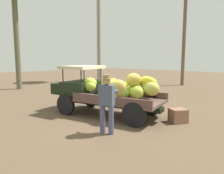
# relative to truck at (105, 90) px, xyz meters

# --- Properties ---
(ground_plane) EXTENTS (60.00, 60.00, 0.00)m
(ground_plane) POSITION_rel_truck_xyz_m (-0.34, 0.19, -0.93)
(ground_plane) COLOR brown
(truck) EXTENTS (4.66, 2.65, 1.83)m
(truck) POSITION_rel_truck_xyz_m (0.00, 0.00, 0.00)
(truck) COLOR black
(truck) RESTS_ON ground
(farmer) EXTENTS (0.57, 0.53, 1.67)m
(farmer) POSITION_rel_truck_xyz_m (-1.59, 1.41, 0.02)
(farmer) COLOR #505377
(farmer) RESTS_ON ground
(wooden_crate) EXTENTS (0.66, 0.68, 0.45)m
(wooden_crate) POSITION_rel_truck_xyz_m (-2.47, -1.01, -0.70)
(wooden_crate) COLOR #8D614B
(wooden_crate) RESTS_ON ground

